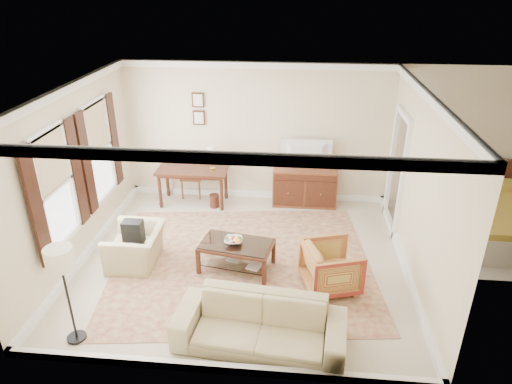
% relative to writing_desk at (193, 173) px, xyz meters
% --- Properties ---
extents(room_shell, '(5.51, 5.01, 2.91)m').
position_rel_writing_desk_xyz_m(room_shell, '(1.29, -2.04, 1.79)').
color(room_shell, beige).
rests_on(room_shell, ground).
extents(annex_bedroom, '(3.00, 2.70, 2.90)m').
position_rel_writing_desk_xyz_m(annex_bedroom, '(5.78, -0.89, -0.34)').
color(annex_bedroom, beige).
rests_on(annex_bedroom, ground).
extents(window_front, '(0.12, 1.56, 1.80)m').
position_rel_writing_desk_xyz_m(window_front, '(-1.41, -2.74, 0.87)').
color(window_front, '#CCB284').
rests_on(window_front, room_shell).
extents(window_rear, '(0.12, 1.56, 1.80)m').
position_rel_writing_desk_xyz_m(window_rear, '(-1.41, -1.14, 0.87)').
color(window_rear, '#CCB284').
rests_on(window_rear, room_shell).
extents(doorway, '(0.10, 1.12, 2.25)m').
position_rel_writing_desk_xyz_m(doorway, '(4.00, -0.54, 0.39)').
color(doorway, white).
rests_on(doorway, room_shell).
extents(rug, '(4.69, 4.16, 0.01)m').
position_rel_writing_desk_xyz_m(rug, '(1.29, -2.15, -0.68)').
color(rug, maroon).
rests_on(rug, room_shell).
extents(writing_desk, '(1.45, 0.72, 0.79)m').
position_rel_writing_desk_xyz_m(writing_desk, '(0.00, 0.00, 0.00)').
color(writing_desk, '#462014').
rests_on(writing_desk, room_shell).
extents(desk_chair, '(0.50, 0.50, 1.05)m').
position_rel_writing_desk_xyz_m(desk_chair, '(-0.10, 0.35, -0.16)').
color(desk_chair, brown).
rests_on(desk_chair, room_shell).
extents(desk_lamp, '(0.32, 0.32, 0.50)m').
position_rel_writing_desk_xyz_m(desk_lamp, '(0.42, 0.00, 0.36)').
color(desk_lamp, silver).
rests_on(desk_lamp, writing_desk).
extents(framed_prints, '(0.25, 0.04, 0.68)m').
position_rel_writing_desk_xyz_m(framed_prints, '(0.10, 0.43, 1.26)').
color(framed_prints, '#462014').
rests_on(framed_prints, room_shell).
extents(sideboard, '(1.32, 0.51, 0.81)m').
position_rel_writing_desk_xyz_m(sideboard, '(2.33, 0.18, -0.28)').
color(sideboard, brown).
rests_on(sideboard, room_shell).
extents(tv, '(1.00, 0.57, 0.13)m').
position_rel_writing_desk_xyz_m(tv, '(2.33, 0.16, 0.63)').
color(tv, black).
rests_on(tv, sideboard).
extents(coffee_table, '(1.26, 0.87, 0.49)m').
position_rel_writing_desk_xyz_m(coffee_table, '(1.23, -2.31, -0.30)').
color(coffee_table, '#462014').
rests_on(coffee_table, room_shell).
extents(fruit_bowl, '(0.42, 0.42, 0.10)m').
position_rel_writing_desk_xyz_m(fruit_bowl, '(1.18, -2.31, -0.14)').
color(fruit_bowl, silver).
rests_on(fruit_bowl, coffee_table).
extents(book_a, '(0.28, 0.13, 0.38)m').
position_rel_writing_desk_xyz_m(book_a, '(1.10, -2.24, -0.49)').
color(book_a, brown).
rests_on(book_a, coffee_table).
extents(book_b, '(0.27, 0.12, 0.38)m').
position_rel_writing_desk_xyz_m(book_b, '(1.45, -2.43, -0.49)').
color(book_b, brown).
rests_on(book_b, coffee_table).
extents(striped_armchair, '(0.95, 0.98, 0.82)m').
position_rel_writing_desk_xyz_m(striped_armchair, '(2.74, -2.67, -0.27)').
color(striped_armchair, maroon).
rests_on(striped_armchair, room_shell).
extents(club_armchair, '(0.64, 0.98, 0.85)m').
position_rel_writing_desk_xyz_m(club_armchair, '(-0.47, -2.31, -0.26)').
color(club_armchair, tan).
rests_on(club_armchair, room_shell).
extents(backpack, '(0.31, 0.37, 0.40)m').
position_rel_writing_desk_xyz_m(backpack, '(-0.47, -2.33, -0.01)').
color(backpack, black).
rests_on(backpack, club_armchair).
extents(sofa, '(2.26, 0.87, 0.86)m').
position_rel_writing_desk_xyz_m(sofa, '(1.76, -3.98, -0.25)').
color(sofa, tan).
rests_on(sofa, room_shell).
extents(floor_lamp, '(0.35, 0.35, 1.43)m').
position_rel_writing_desk_xyz_m(floor_lamp, '(-0.70, -4.13, 0.51)').
color(floor_lamp, black).
rests_on(floor_lamp, room_shell).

